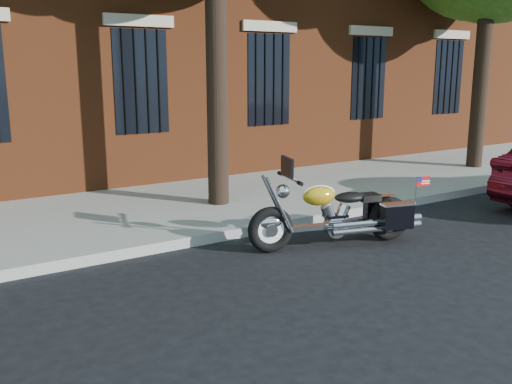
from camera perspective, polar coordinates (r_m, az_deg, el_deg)
ground at (r=7.47m, az=3.76°, el=-7.08°), size 120.00×120.00×0.00m
curb at (r=8.55m, az=-1.73°, el=-4.01°), size 40.00×0.16×0.15m
sidewalk at (r=10.15m, az=-7.20°, el=-1.45°), size 40.00×3.60×0.15m
motorcycle at (r=8.12m, az=8.49°, el=-2.34°), size 2.46×1.16×1.31m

